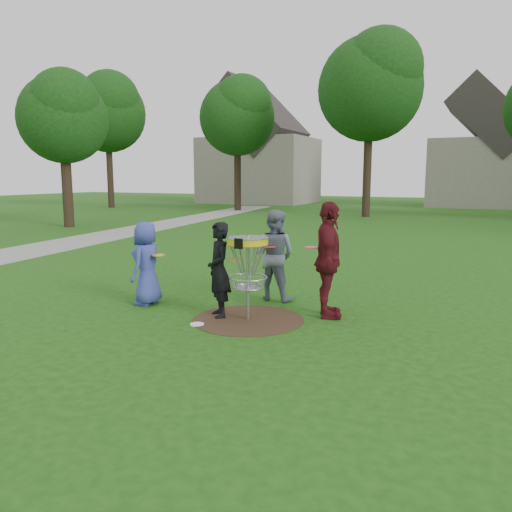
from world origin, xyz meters
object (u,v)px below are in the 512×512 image
at_px(player_maroon, 328,260).
at_px(disc_golf_basket, 248,258).
at_px(player_blue, 146,263).
at_px(player_grey, 274,255).
at_px(player_black, 219,270).

distance_m(player_maroon, disc_golf_basket, 1.31).
distance_m(player_blue, player_maroon, 3.25).
relative_size(player_blue, player_maroon, 0.79).
distance_m(player_grey, player_maroon, 1.46).
xyz_separation_m(player_blue, player_grey, (1.94, 1.29, 0.09)).
bearing_deg(player_maroon, player_black, 94.98).
bearing_deg(player_black, player_maroon, 69.98).
height_order(player_maroon, disc_golf_basket, player_maroon).
height_order(player_blue, player_grey, player_grey).
bearing_deg(disc_golf_basket, player_maroon, 32.54).
height_order(player_black, disc_golf_basket, player_black).
height_order(player_black, player_grey, player_grey).
xyz_separation_m(player_black, player_grey, (0.37, 1.45, 0.06)).
distance_m(player_black, disc_golf_basket, 0.57).
height_order(player_blue, player_maroon, player_maroon).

